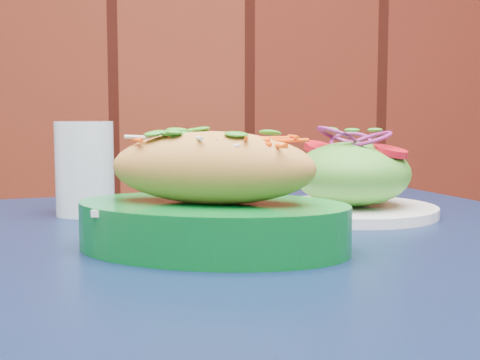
{
  "coord_description": "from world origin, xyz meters",
  "views": [
    {
      "loc": [
        -0.18,
        1.0,
        0.88
      ],
      "look_at": [
        -0.13,
        1.66,
        0.81
      ],
      "focal_mm": 50.0,
      "sensor_mm": 36.0,
      "label": 1
    }
  ],
  "objects": [
    {
      "name": "banh_mi_basket",
      "position": [
        -0.16,
        1.61,
        0.79
      ],
      "size": [
        0.3,
        0.24,
        0.12
      ],
      "rotation": [
        0.0,
        0.0,
        -0.32
      ],
      "color": "#045F1F",
      "rests_on": "cafe_table"
    },
    {
      "name": "cafe_table",
      "position": [
        -0.11,
        1.67,
        0.66
      ],
      "size": [
        0.99,
        0.99,
        0.75
      ],
      "rotation": [
        0.0,
        0.0,
        0.27
      ],
      "color": "black",
      "rests_on": "ground"
    },
    {
      "name": "salad_plate",
      "position": [
        0.02,
        1.81,
        0.79
      ],
      "size": [
        0.21,
        0.21,
        0.11
      ],
      "rotation": [
        0.0,
        0.0,
        0.11
      ],
      "color": "white",
      "rests_on": "cafe_table"
    },
    {
      "name": "water_glass",
      "position": [
        -0.31,
        1.83,
        0.81
      ],
      "size": [
        0.07,
        0.07,
        0.12
      ],
      "primitive_type": "cylinder",
      "color": "silver",
      "rests_on": "cafe_table"
    }
  ]
}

